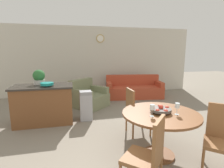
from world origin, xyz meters
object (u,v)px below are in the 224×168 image
at_px(dining_table, 160,123).
at_px(teal_bowl, 47,84).
at_px(dining_chair_far_side, 135,110).
at_px(kitchen_island, 44,104).
at_px(fruit_bowl, 161,110).
at_px(potted_plant, 39,77).
at_px(dining_chair_near_left, 148,153).
at_px(couch, 134,90).
at_px(wine_glass_left, 152,108).
at_px(armchair, 88,97).
at_px(dining_chair_near_right, 221,136).
at_px(trash_bin, 86,106).
at_px(wine_glass_right, 177,106).

height_order(dining_table, teal_bowl, teal_bowl).
relative_size(dining_chair_far_side, kitchen_island, 0.71).
relative_size(dining_chair_far_side, fruit_bowl, 2.94).
relative_size(dining_table, dining_chair_far_side, 1.26).
xyz_separation_m(fruit_bowl, potted_plant, (-2.12, 2.08, 0.30)).
bearing_deg(dining_chair_near_left, couch, 24.52).
xyz_separation_m(wine_glass_left, armchair, (-0.65, 3.10, -0.60)).
relative_size(dining_chair_near_right, fruit_bowl, 2.94).
bearing_deg(armchair, trash_bin, -141.89).
height_order(wine_glass_right, kitchen_island, wine_glass_right).
distance_m(dining_table, armchair, 3.12).
distance_m(dining_table, trash_bin, 2.15).
bearing_deg(potted_plant, wine_glass_right, -43.61).
xyz_separation_m(wine_glass_left, potted_plant, (-1.92, 2.20, 0.22)).
xyz_separation_m(trash_bin, couch, (1.98, 1.89, -0.08)).
bearing_deg(trash_bin, couch, 43.69).
bearing_deg(potted_plant, dining_chair_near_left, -59.67).
bearing_deg(dining_table, trash_bin, 118.81).
xyz_separation_m(kitchen_island, teal_bowl, (0.11, -0.11, 0.51)).
relative_size(fruit_bowl, trash_bin, 0.44).
distance_m(wine_glass_right, couch, 4.02).
distance_m(dining_table, dining_chair_near_left, 0.85).
xyz_separation_m(trash_bin, armchair, (0.17, 1.10, -0.08)).
relative_size(dining_chair_near_right, trash_bin, 1.30).
bearing_deg(dining_chair_far_side, kitchen_island, -121.52).
bearing_deg(dining_table, couch, 75.85).
bearing_deg(trash_bin, dining_chair_near_left, -78.47).
bearing_deg(dining_chair_near_left, teal_bowl, 72.26).
height_order(dining_chair_far_side, couch, dining_chair_far_side).
height_order(dining_table, dining_chair_near_left, dining_chair_near_left).
bearing_deg(trash_bin, dining_chair_far_side, -48.49).
xyz_separation_m(teal_bowl, trash_bin, (0.88, 0.07, -0.61)).
height_order(dining_chair_far_side, trash_bin, dining_chair_far_side).
xyz_separation_m(fruit_bowl, wine_glass_right, (0.20, -0.13, 0.08)).
bearing_deg(armchair, potted_plant, 172.39).
bearing_deg(couch, kitchen_island, -140.14).
distance_m(kitchen_island, teal_bowl, 0.53).
distance_m(dining_chair_far_side, trash_bin, 1.40).
height_order(fruit_bowl, wine_glass_right, wine_glass_right).
bearing_deg(dining_chair_far_side, armchair, -163.09).
bearing_deg(dining_table, armchair, 106.06).
xyz_separation_m(dining_chair_near_left, fruit_bowl, (0.51, 0.67, 0.28)).
xyz_separation_m(kitchen_island, trash_bin, (0.99, -0.03, -0.10)).
relative_size(dining_chair_far_side, couch, 0.44).
bearing_deg(dining_chair_near_left, armchair, 48.14).
bearing_deg(wine_glass_right, trash_bin, 121.54).
relative_size(dining_chair_near_right, wine_glass_right, 5.23).
xyz_separation_m(teal_bowl, armchair, (1.06, 1.18, -0.69)).
xyz_separation_m(dining_chair_far_side, armchair, (-0.75, 2.14, -0.23)).
relative_size(trash_bin, couch, 0.34).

